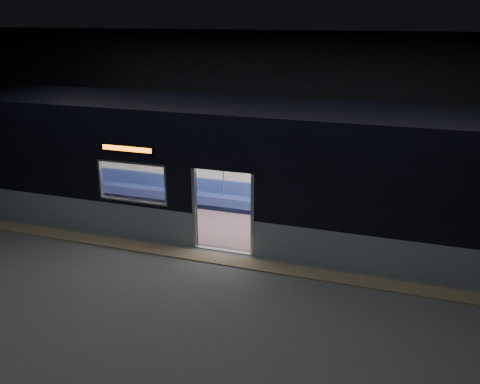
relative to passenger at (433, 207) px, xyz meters
The scene contains 7 objects.
station_floor 6.02m from the passenger, 143.54° to the right, with size 24.00×14.00×0.01m, color #47494C.
station_envelope 6.62m from the passenger, 143.54° to the right, with size 24.00×14.00×5.00m.
tactile_strip 5.71m from the passenger, 148.02° to the right, with size 22.80×0.50×0.03m, color #8C7F59.
metro_car 5.01m from the passenger, 168.19° to the right, with size 18.00×3.04×3.35m.
passenger is the anchor object (origin of this frame).
handbag 0.26m from the passenger, 97.72° to the right, with size 0.29×0.25×0.15m, color black.
transit_map 2.81m from the passenger, behind, with size 0.89×0.03×0.58m, color white.
Camera 1 is at (3.96, -9.50, 5.47)m, focal length 38.00 mm.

